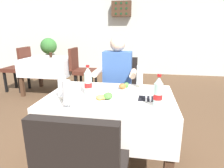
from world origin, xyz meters
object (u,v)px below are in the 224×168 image
Objects in this scene: plate_far_diner at (122,87)px; wall_bottle_rack at (122,9)px; background_dining_table at (49,67)px; background_chair_right at (81,68)px; plate_near_camera at (103,98)px; cola_bottle_secondary at (88,82)px; napkin_cutlery_set at (148,99)px; beer_glass_middle at (67,94)px; cola_bottle_primary at (158,93)px; chair_far_diner_seat at (120,89)px; beer_glass_right at (140,77)px; background_table_tumbler at (51,55)px; main_dining_table at (110,113)px; potted_plant_corner at (49,51)px; seated_diner_far at (117,80)px; background_chair_left at (19,66)px; beer_glass_left at (62,88)px.

wall_bottle_rack is at bearing 96.93° from plate_far_diner.
plate_far_diner is 0.22× the size of background_dining_table.
plate_near_camera is at bearing -67.47° from background_chair_right.
napkin_cutlery_set is (0.55, -0.03, -0.12)m from cola_bottle_secondary.
cola_bottle_primary reaches higher than beer_glass_middle.
beer_glass_right is at bearing -63.12° from chair_far_diner_seat.
plate_far_diner reaches higher than plate_near_camera.
wall_bottle_rack is (-0.49, 4.02, 1.14)m from plate_far_diner.
beer_glass_right is at bearing 55.87° from plate_near_camera.
chair_far_diner_seat and background_chair_right have the same top height.
chair_far_diner_seat reaches higher than background_table_tumbler.
wall_bottle_rack reaches higher than plate_near_camera.
napkin_cutlery_set reaches higher than background_dining_table.
main_dining_table is 2.82m from background_table_tumbler.
background_dining_table is 0.92× the size of potted_plant_corner.
background_chair_right is at bearing 119.00° from plate_far_diner.
wall_bottle_rack reaches higher than plate_far_diner.
seated_diner_far is 3.75m from wall_bottle_rack.
background_table_tumbler is at bearing 118.75° from beer_glass_middle.
beer_glass_middle is at bearing -101.93° from cola_bottle_secondary.
cola_bottle_primary is (0.69, 0.13, 0.00)m from beer_glass_middle.
cola_bottle_primary is (0.33, -0.42, 0.09)m from plate_far_diner.
cola_bottle_primary reaches higher than background_dining_table.
background_chair_left is at bearing 180.00° from background_dining_table.
background_chair_right is at bearing 121.34° from napkin_cutlery_set.
cola_bottle_secondary is (-0.17, 0.13, 0.10)m from plate_near_camera.
background_chair_left is (-2.66, 1.84, -0.31)m from beer_glass_right.
plate_far_diner is 0.21× the size of potted_plant_corner.
background_table_tumbler is (-2.11, 2.46, -0.06)m from cola_bottle_primary.
plate_far_diner is 0.38m from cola_bottle_secondary.
plate_far_diner is at bearing -37.73° from background_chair_left.
background_chair_right reaches higher than beer_glass_left.
seated_diner_far reaches higher than potted_plant_corner.
background_table_tumbler is 0.10× the size of potted_plant_corner.
main_dining_table is 0.71m from seated_diner_far.
cola_bottle_secondary reaches higher than beer_glass_left.
beer_glass_middle is (-0.24, -1.04, 0.15)m from seated_diner_far.
plate_far_diner is 0.22m from beer_glass_right.
chair_far_diner_seat is 2.75m from background_chair_left.
seated_diner_far is at bearing 116.10° from cola_bottle_primary.
background_dining_table is at bearing 131.83° from cola_bottle_primary.
potted_plant_corner is (-2.52, 3.99, -0.08)m from plate_near_camera.
chair_far_diner_seat is at bearing 111.91° from cola_bottle_primary.
background_table_tumbler is 1.83m from potted_plant_corner.
seated_diner_far is 1.73m from background_chair_right.
cola_bottle_secondary is at bearing -58.67° from potted_plant_corner.
chair_far_diner_seat is 0.97m from plate_near_camera.
napkin_cutlery_set is at bearing -75.64° from beer_glass_right.
cola_bottle_secondary is at bearing -104.01° from chair_far_diner_seat.
background_dining_table is at bearing 141.88° from chair_far_diner_seat.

